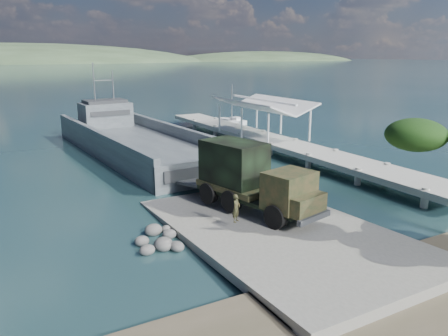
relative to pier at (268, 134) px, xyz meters
The scene contains 10 objects.
ground 22.89m from the pier, 124.71° to the right, with size 1400.00×1400.00×0.00m, color #1A3E3E.
boat_ramp 23.70m from the pier, 123.33° to the right, with size 10.00×18.00×0.50m, color gray.
shoreline_rocks 26.55m from the pier, 136.42° to the right, with size 3.20×5.60×0.90m, color #585855, non-canonical shape.
distant_headlands 542.50m from the pier, 86.09° to the left, with size 1000.00×240.00×48.00m, color #33482D, non-canonical shape.
pier is the anchor object (origin of this frame).
landing_craft 14.00m from the pier, 161.96° to the left, with size 10.29×33.34×9.77m.
military_truck 20.89m from the pier, 127.45° to the right, with size 4.63×9.23×4.11m.
soldier 24.08m from the pier, 128.70° to the right, with size 0.58×0.38×1.60m, color black.
sailboat_near 14.48m from the pier, 75.73° to the left, with size 2.81×5.10×5.97m.
sailboat_far 18.08m from the pier, 72.22° to the left, with size 2.54×5.06×5.92m.
Camera 1 is at (-13.71, -19.69, 9.97)m, focal length 35.00 mm.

